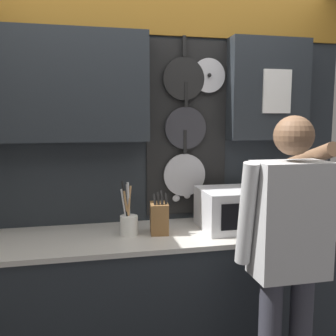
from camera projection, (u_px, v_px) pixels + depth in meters
The scene contains 6 objects.
base_cabinet_counter at pixel (165, 299), 2.43m from camera, with size 2.19×0.63×0.89m.
back_wall_unit at pixel (153, 133), 2.57m from camera, with size 2.76×0.22×2.51m.
microwave at pixel (239, 208), 2.46m from camera, with size 0.51×0.39×0.26m.
knife_block at pixel (159, 218), 2.35m from camera, with size 0.13×0.16×0.28m.
utensil_crock at pixel (129, 222), 2.31m from camera, with size 0.11×0.11×0.34m.
person at pixel (288, 244), 1.94m from camera, with size 0.54×0.63×1.63m.
Camera 1 is at (-0.47, -2.26, 1.61)m, focal length 40.00 mm.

